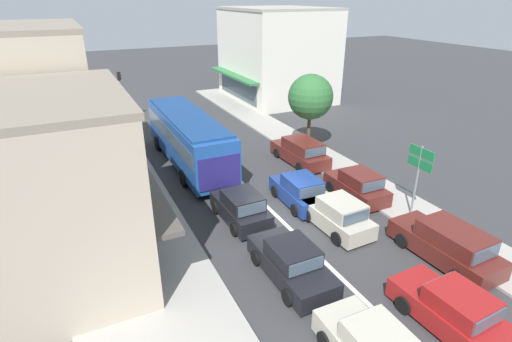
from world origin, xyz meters
name	(u,v)px	position (x,y,z in m)	size (l,w,h in m)	color
ground_plane	(279,218)	(0.00, 0.00, 0.00)	(140.00, 140.00, 0.00)	#353538
lane_centre_line	(245,185)	(0.00, 4.00, 0.00)	(0.20, 28.00, 0.01)	silver
sidewalk_left	(115,193)	(-6.80, 6.00, 0.07)	(5.20, 44.00, 0.14)	#A39E96
kerb_right	(317,155)	(6.20, 6.00, 0.06)	(2.80, 44.00, 0.12)	#A39E96
shopfront_corner_near	(24,196)	(-10.18, 0.03, 3.48)	(8.48, 7.68, 6.98)	#B2A38E
shopfront_mid_block	(28,113)	(-10.18, 8.52, 4.29)	(7.10, 8.69, 8.60)	#B2A38E
building_right_far	(277,54)	(11.48, 21.68, 4.39)	(9.65, 10.64, 8.79)	silver
city_bus	(188,136)	(-1.88, 8.39, 1.88)	(2.78, 10.87, 3.23)	#1E4C99
sedan_behind_bus_mid	(456,313)	(1.70, -8.58, 0.66)	(2.04, 4.27, 1.47)	maroon
hatchback_behind_bus_near	(300,191)	(1.65, 0.83, 0.71)	(1.93, 3.76, 1.54)	navy
sedan_adjacent_lane_trail	(291,263)	(-1.71, -4.08, 0.66)	(1.92, 4.21, 1.47)	black
hatchback_adjacent_lane_lead	(338,215)	(1.93, -2.01, 0.71)	(1.93, 3.76, 1.54)	#B7B29E
hatchback_queue_gap_filler	(241,208)	(-1.75, 0.55, 0.71)	(1.90, 3.74, 1.54)	black
parked_wagon_kerb_front	(447,244)	(4.49, -5.83, 0.75)	(2.04, 4.55, 1.58)	#561E19
parked_hatchback_kerb_second	(357,186)	(4.70, 0.04, 0.71)	(1.85, 3.72, 1.54)	#561E19
parked_wagon_kerb_third	(301,152)	(4.57, 5.51, 0.75)	(2.05, 4.56, 1.58)	#561E19
traffic_light_downstreet	(120,88)	(-4.13, 19.72, 2.85)	(0.33, 0.24, 4.20)	gray
directional_road_sign	(420,165)	(5.94, -2.58, 2.70)	(0.10, 1.40, 3.60)	gray
street_tree_right	(311,97)	(6.36, 7.42, 3.66)	(3.01, 3.01, 5.18)	brown
pedestrian_with_handbag_near	(131,148)	(-5.16, 10.03, 1.07)	(0.66, 0.36, 1.63)	#4C4742
pedestrian_browsing_midblock	(133,130)	(-4.42, 13.59, 1.07)	(0.50, 0.60, 1.63)	#232838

